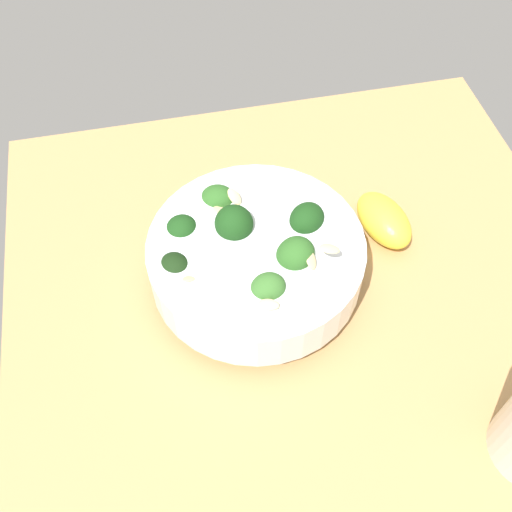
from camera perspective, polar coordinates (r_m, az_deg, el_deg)
name	(u,v)px	position (r cm, az deg, el deg)	size (l,w,h in cm)	color
ground_plane	(305,311)	(59.99, 4.59, -5.19)	(56.66, 56.66, 4.30)	tan
bowl_of_broccoli	(254,256)	(56.13, -0.15, -0.04)	(19.92, 19.92, 8.85)	white
lemon_wedge	(384,220)	(62.72, 11.94, 3.34)	(7.44, 4.34, 3.66)	yellow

